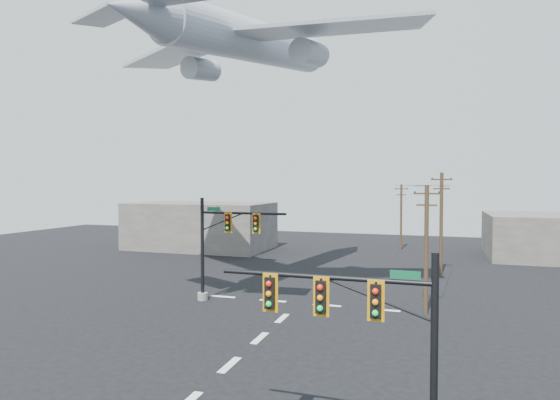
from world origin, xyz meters
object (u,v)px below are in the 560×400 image
(utility_pole_a, at_px, (426,247))
(utility_pole_b, at_px, (441,222))
(signal_mast_near, at_px, (375,342))
(utility_pole_c, at_px, (401,215))
(airliner, at_px, (253,42))
(signal_mast_far, at_px, (219,246))

(utility_pole_a, bearing_deg, utility_pole_b, 91.09)
(signal_mast_near, distance_m, utility_pole_c, 47.92)
(utility_pole_a, height_order, utility_pole_c, utility_pole_a)
(signal_mast_near, xyz_separation_m, utility_pole_c, (-2.29, 47.86, 0.69))
(utility_pole_a, height_order, utility_pole_b, utility_pole_b)
(utility_pole_a, height_order, airliner, airliner)
(utility_pole_b, xyz_separation_m, utility_pole_c, (-4.65, 16.25, -0.59))
(utility_pole_b, relative_size, utility_pole_c, 1.13)
(utility_pole_c, bearing_deg, airliner, -133.20)
(utility_pole_a, bearing_deg, utility_pole_c, 102.28)
(signal_mast_far, relative_size, utility_pole_a, 0.89)
(airliner, bearing_deg, signal_mast_far, 178.34)
(signal_mast_near, distance_m, airliner, 28.68)
(signal_mast_near, height_order, signal_mast_far, signal_mast_far)
(signal_mast_near, xyz_separation_m, signal_mast_far, (-12.97, 16.24, 0.29))
(signal_mast_near, bearing_deg, utility_pole_a, 85.97)
(signal_mast_near, bearing_deg, utility_pole_c, 92.74)
(utility_pole_c, xyz_separation_m, airliner, (-9.70, -27.26, 15.26))
(signal_mast_far, distance_m, airliner, 16.30)
(signal_mast_near, distance_m, utility_pole_a, 17.61)
(utility_pole_b, xyz_separation_m, airliner, (-14.35, -11.01, 14.68))
(utility_pole_b, height_order, airliner, airliner)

